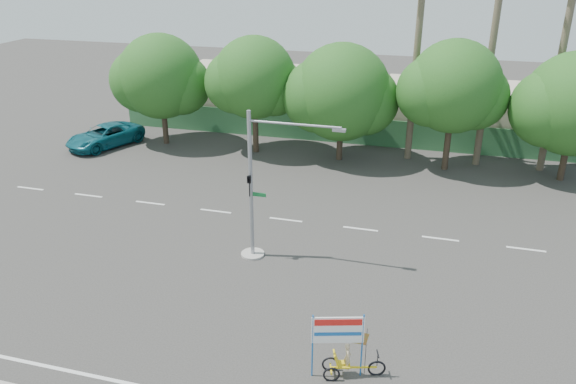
# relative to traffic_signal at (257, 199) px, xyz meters

# --- Properties ---
(ground) EXTENTS (120.00, 120.00, 0.00)m
(ground) POSITION_rel_traffic_signal_xyz_m (2.20, -3.98, -2.92)
(ground) COLOR #33302D
(ground) RESTS_ON ground
(fence) EXTENTS (38.00, 0.08, 2.00)m
(fence) POSITION_rel_traffic_signal_xyz_m (2.20, 17.52, -1.92)
(fence) COLOR #336B3D
(fence) RESTS_ON ground
(building_left) EXTENTS (12.00, 8.00, 4.00)m
(building_left) POSITION_rel_traffic_signal_xyz_m (-7.80, 22.02, -0.92)
(building_left) COLOR #C1B399
(building_left) RESTS_ON ground
(building_right) EXTENTS (14.00, 8.00, 3.60)m
(building_right) POSITION_rel_traffic_signal_xyz_m (10.20, 22.02, -1.12)
(building_right) COLOR #C1B399
(building_right) RESTS_ON ground
(tree_far_left) EXTENTS (7.14, 6.00, 7.96)m
(tree_far_left) POSITION_rel_traffic_signal_xyz_m (-11.85, 14.02, 1.84)
(tree_far_left) COLOR #473828
(tree_far_left) RESTS_ON ground
(tree_left) EXTENTS (6.66, 5.60, 8.07)m
(tree_left) POSITION_rel_traffic_signal_xyz_m (-4.85, 14.02, 2.14)
(tree_left) COLOR #473828
(tree_left) RESTS_ON ground
(tree_center) EXTENTS (7.62, 6.40, 7.85)m
(tree_center) POSITION_rel_traffic_signal_xyz_m (1.14, 14.02, 1.55)
(tree_center) COLOR #473828
(tree_center) RESTS_ON ground
(tree_right) EXTENTS (6.90, 5.80, 8.36)m
(tree_right) POSITION_rel_traffic_signal_xyz_m (8.15, 14.02, 2.32)
(tree_right) COLOR #473828
(tree_right) RESTS_ON ground
(tree_far_right) EXTENTS (7.38, 6.20, 7.94)m
(tree_far_right) POSITION_rel_traffic_signal_xyz_m (15.15, 14.02, 1.73)
(tree_far_right) COLOR #473828
(tree_far_right) RESTS_ON ground
(palm_tall) EXTENTS (3.73, 3.79, 17.45)m
(palm_tall) POSITION_rel_traffic_signal_xyz_m (10.20, 15.52, 7.55)
(palm_tall) COLOR #70604C
(palm_tall) RESTS_ON ground
(palm_mid) EXTENTS (3.73, 3.79, 15.45)m
(palm_mid) POSITION_rel_traffic_signal_xyz_m (14.20, 15.52, 6.48)
(palm_mid) COLOR #70604C
(palm_mid) RESTS_ON ground
(palm_short) EXTENTS (3.73, 3.79, 14.45)m
(palm_short) POSITION_rel_traffic_signal_xyz_m (5.70, 15.52, 5.94)
(palm_short) COLOR #70604C
(palm_short) RESTS_ON ground
(traffic_signal) EXTENTS (4.72, 1.10, 7.00)m
(traffic_signal) POSITION_rel_traffic_signal_xyz_m (0.00, 0.00, 0.00)
(traffic_signal) COLOR gray
(traffic_signal) RESTS_ON ground
(trike_billboard) EXTENTS (2.46, 1.00, 2.50)m
(trike_billboard) POSITION_rel_traffic_signal_xyz_m (5.26, -6.88, -1.91)
(trike_billboard) COLOR black
(trike_billboard) RESTS_ON ground
(pickup_truck) EXTENTS (4.62, 6.26, 1.58)m
(pickup_truck) POSITION_rel_traffic_signal_xyz_m (-15.72, 12.19, -2.13)
(pickup_truck) COLOR #0E5865
(pickup_truck) RESTS_ON ground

